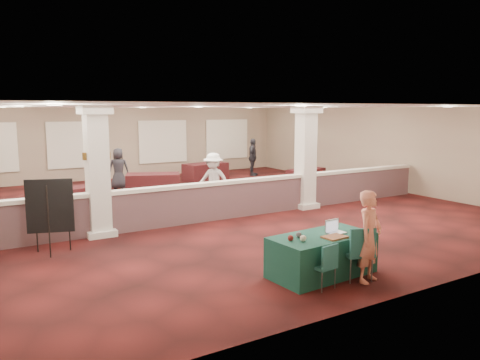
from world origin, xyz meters
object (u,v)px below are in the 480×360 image
woman (369,237)px  attendee_c (253,157)px  far_table_front_right (306,177)px  attendee_b (213,180)px  far_table_front_left (81,196)px  conf_chair_side (325,262)px  far_table_front_center (135,204)px  far_table_back_right (206,172)px  near_table (322,255)px  easel_board (50,207)px  conf_chair_main (359,249)px  far_table_back_center (153,184)px  attendee_d (119,169)px

woman → attendee_c: bearing=45.8°
far_table_front_right → attendee_b: attendee_b is taller
far_table_front_left → far_table_front_right: bearing=-2.7°
conf_chair_side → attendee_b: size_ratio=0.46×
far_table_front_center → far_table_front_right: size_ratio=0.99×
far_table_front_left → far_table_back_right: 6.58m
conf_chair_side → far_table_front_left: (-2.02, 9.51, -0.16)m
near_table → far_table_back_right: size_ratio=1.05×
conf_chair_side → easel_board: 5.93m
easel_board → conf_chair_side: bearing=-32.1°
woman → far_table_front_left: 10.09m
easel_board → far_table_back_right: 10.91m
easel_board → conf_chair_main: bearing=-26.7°
near_table → attendee_b: attendee_b is taller
easel_board → woman: size_ratio=0.98×
far_table_front_left → far_table_front_right: 8.97m
far_table_back_center → near_table: bearing=-91.8°
conf_chair_main → far_table_front_left: (-2.82, 9.52, -0.28)m
far_table_front_left → attendee_b: (3.57, -2.43, 0.56)m
far_table_front_center → far_table_front_left: bearing=116.7°
far_table_back_center → far_table_back_right: far_table_back_center is taller
far_table_back_center → attendee_c: attendee_c is taller
easel_board → far_table_front_center: easel_board is taller
conf_chair_side → far_table_front_right: bearing=45.6°
far_table_back_center → attendee_c: size_ratio=1.10×
conf_chair_side → far_table_back_center: conf_chair_side is taller
attendee_b → near_table: bearing=-51.3°
woman → far_table_back_center: woman is taller
woman → far_table_back_center: (-0.20, 10.40, -0.45)m
near_table → attendee_c: bearing=59.3°
conf_chair_main → far_table_front_right: (6.15, 9.09, -0.26)m
far_table_front_center → near_table: bearing=-78.6°
far_table_front_left → far_table_front_right: size_ratio=0.93×
far_table_back_right → far_table_back_center: bearing=-147.4°
conf_chair_main → far_table_front_left: bearing=126.1°
near_table → far_table_back_center: bearing=84.5°
near_table → conf_chair_main: conf_chair_main is taller
far_table_back_center → attendee_b: (0.82, -3.20, 0.49)m
conf_chair_main → attendee_c: size_ratio=0.58×
attendee_b → attendee_c: (5.04, 5.54, -0.00)m
easel_board → near_table: bearing=-25.2°
attendee_d → far_table_back_center: bearing=134.5°
far_table_front_center → conf_chair_side: bearing=-82.7°
far_table_back_right → attendee_b: 5.78m
far_table_front_left → attendee_c: size_ratio=0.90×
attendee_c → far_table_front_center: bearing=168.5°
near_table → attendee_b: bearing=76.5°
conf_chair_main → attendee_c: bearing=85.0°
attendee_d → conf_chair_main: bearing=116.2°
easel_board → attendee_c: (10.32, 8.04, -0.17)m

